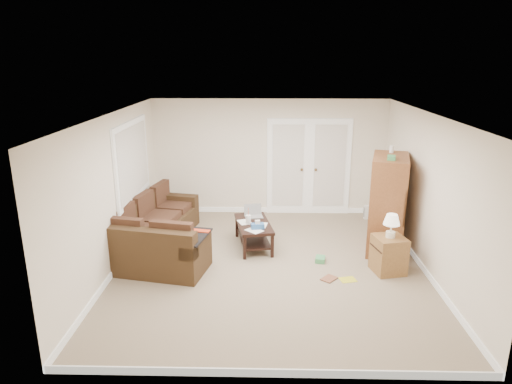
{
  "coord_description": "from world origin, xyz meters",
  "views": [
    {
      "loc": [
        -0.07,
        -6.92,
        3.34
      ],
      "look_at": [
        -0.24,
        0.61,
        1.1
      ],
      "focal_mm": 32.0,
      "sensor_mm": 36.0,
      "label": 1
    }
  ],
  "objects_px": {
    "sectional_sofa": "(154,235)",
    "side_cabinet": "(389,252)",
    "tv_armoire": "(387,203)",
    "coffee_table": "(254,233)"
  },
  "relations": [
    {
      "from": "tv_armoire",
      "to": "coffee_table",
      "type": "bearing_deg",
      "value": -167.19
    },
    {
      "from": "side_cabinet",
      "to": "sectional_sofa",
      "type": "bearing_deg",
      "value": 157.84
    },
    {
      "from": "coffee_table",
      "to": "sectional_sofa",
      "type": "bearing_deg",
      "value": 179.94
    },
    {
      "from": "sectional_sofa",
      "to": "tv_armoire",
      "type": "bearing_deg",
      "value": 15.1
    },
    {
      "from": "tv_armoire",
      "to": "side_cabinet",
      "type": "height_order",
      "value": "tv_armoire"
    },
    {
      "from": "coffee_table",
      "to": "tv_armoire",
      "type": "xyz_separation_m",
      "value": [
        2.35,
        -0.08,
        0.61
      ]
    },
    {
      "from": "coffee_table",
      "to": "tv_armoire",
      "type": "bearing_deg",
      "value": -12.91
    },
    {
      "from": "coffee_table",
      "to": "tv_armoire",
      "type": "height_order",
      "value": "tv_armoire"
    },
    {
      "from": "sectional_sofa",
      "to": "coffee_table",
      "type": "height_order",
      "value": "sectional_sofa"
    },
    {
      "from": "sectional_sofa",
      "to": "side_cabinet",
      "type": "relative_size",
      "value": 3.02
    }
  ]
}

